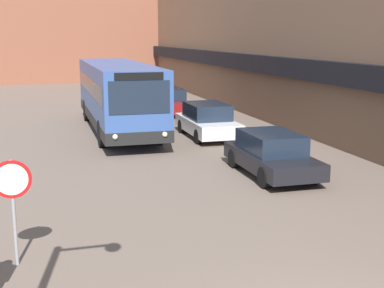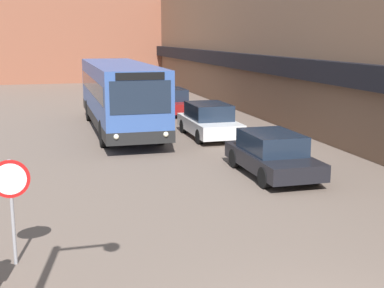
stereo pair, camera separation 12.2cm
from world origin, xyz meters
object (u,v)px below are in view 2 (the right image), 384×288
at_px(stop_sign, 11,190).
at_px(parked_car_back, 171,101).
at_px(city_bus, 119,94).
at_px(parked_car_middle, 209,121).
at_px(parked_car_front, 272,154).

bearing_deg(stop_sign, parked_car_back, 68.54).
xyz_separation_m(city_bus, stop_sign, (-4.12, -14.74, -0.21)).
bearing_deg(parked_car_middle, parked_car_back, 90.00).
relative_size(parked_car_front, parked_car_middle, 0.96).
distance_m(city_bus, parked_car_middle, 4.61).
xyz_separation_m(city_bus, parked_car_middle, (3.65, -2.64, -1.01)).
bearing_deg(parked_car_middle, stop_sign, -122.69).
bearing_deg(stop_sign, parked_car_middle, 57.31).
height_order(city_bus, parked_car_back, city_bus).
bearing_deg(city_bus, parked_car_back, 53.94).
bearing_deg(parked_car_front, city_bus, 110.73).
bearing_deg(parked_car_front, parked_car_back, 90.00).
relative_size(city_bus, parked_car_back, 2.67).
distance_m(parked_car_back, stop_sign, 21.24).
relative_size(city_bus, stop_sign, 5.53).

